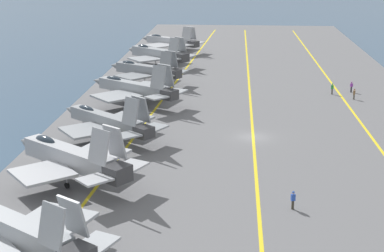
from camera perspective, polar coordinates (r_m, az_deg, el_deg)
ground_plane at (r=74.28m, az=5.94°, el=-1.36°), size 2000.00×2000.00×0.00m
carrier_deck at (r=74.22m, az=5.94°, el=-1.21°), size 223.23×53.92×0.40m
deck_stripe_foul_line at (r=76.08m, az=17.18°, el=-1.28°), size 200.90×2.62×0.01m
deck_stripe_centerline at (r=74.15m, az=5.95°, el=-1.06°), size 200.91×0.36×0.01m
deck_stripe_edge_line at (r=75.16m, az=-5.42°, el=-0.80°), size 200.54×12.84×0.01m
parked_jet_second at (r=45.99m, az=-16.66°, el=-9.68°), size 13.20×15.34×6.54m
parked_jet_third at (r=60.10m, az=-11.71°, el=-2.97°), size 13.58×15.64×6.87m
parked_jet_fourth at (r=73.39m, az=-8.22°, el=0.51°), size 13.49×15.17×6.21m
parked_jet_fifth at (r=89.00m, az=-5.64°, el=3.70°), size 14.04×16.09×6.75m
parked_jet_sixth at (r=102.90m, az=-4.56°, el=5.44°), size 12.33×14.88×6.15m
parked_jet_seventh at (r=119.20m, az=-3.42°, el=7.03°), size 13.65×15.49×6.17m
parked_jet_eighth at (r=135.37m, az=-2.14°, el=8.21°), size 13.68×15.72×6.04m
crew_blue_vest at (r=54.29m, az=9.77°, el=-7.02°), size 0.36×0.44×1.77m
crew_brown_vest at (r=95.29m, az=15.45°, el=3.05°), size 0.45×0.40×1.73m
crew_purple_vest at (r=99.97m, az=15.20°, el=3.72°), size 0.41×0.46×1.80m
crew_green_vest at (r=97.77m, az=13.45°, el=3.57°), size 0.38×0.45×1.82m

